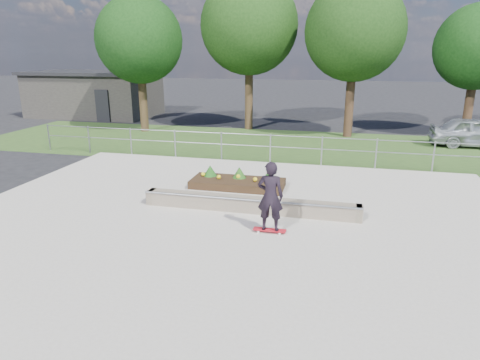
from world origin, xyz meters
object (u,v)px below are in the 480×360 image
grind_ledge (250,204)px  planter_bed (238,181)px  skateboarder (270,197)px  parked_car (477,132)px

grind_ledge → planter_bed: planter_bed is taller
skateboarder → planter_bed: bearing=115.5°
planter_bed → skateboarder: skateboarder is taller
grind_ledge → parked_car: 13.69m
grind_ledge → skateboarder: 1.67m
planter_bed → skateboarder: (1.62, -3.39, 0.74)m
grind_ledge → skateboarder: skateboarder is taller
skateboarder → parked_car: bearing=57.6°
planter_bed → skateboarder: bearing=-64.5°
planter_bed → parked_car: (9.28, 8.67, 0.45)m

